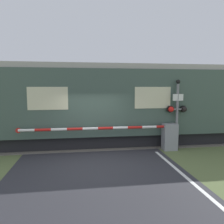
# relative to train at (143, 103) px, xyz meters

# --- Properties ---
(ground_plane) EXTENTS (80.00, 80.00, 0.00)m
(ground_plane) POSITION_rel_train_xyz_m (-2.60, -3.04, -1.92)
(ground_plane) COLOR #5B6B3D
(track_bed) EXTENTS (36.00, 3.20, 0.13)m
(track_bed) POSITION_rel_train_xyz_m (-2.60, 0.00, -1.90)
(track_bed) COLOR #666056
(track_bed) RESTS_ON ground_plane
(train) EXTENTS (16.08, 2.97, 3.75)m
(train) POSITION_rel_train_xyz_m (0.00, 0.00, 0.00)
(train) COLOR black
(train) RESTS_ON ground_plane
(crossing_barrier) EXTENTS (6.65, 0.44, 1.16)m
(crossing_barrier) POSITION_rel_train_xyz_m (0.08, -1.76, -1.25)
(crossing_barrier) COLOR gray
(crossing_barrier) RESTS_ON ground_plane
(signal_post) EXTENTS (0.90, 0.26, 3.05)m
(signal_post) POSITION_rel_train_xyz_m (1.06, -1.67, -0.18)
(signal_post) COLOR gray
(signal_post) RESTS_ON ground_plane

